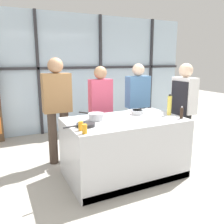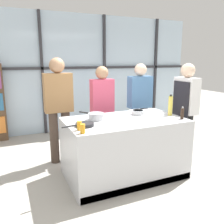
# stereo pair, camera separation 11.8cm
# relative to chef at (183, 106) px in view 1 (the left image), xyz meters

# --- Properties ---
(ground_plane) EXTENTS (18.00, 18.00, 0.00)m
(ground_plane) POSITION_rel_chef_xyz_m (-1.22, -0.11, -0.95)
(ground_plane) COLOR #ADA89E
(back_window_wall) EXTENTS (6.40, 0.10, 2.80)m
(back_window_wall) POSITION_rel_chef_xyz_m (-1.22, 2.59, 0.46)
(back_window_wall) COLOR silver
(back_window_wall) RESTS_ON ground_plane
(demo_island) EXTENTS (1.72, 1.02, 0.88)m
(demo_island) POSITION_rel_chef_xyz_m (-1.22, -0.12, -0.51)
(demo_island) COLOR silver
(demo_island) RESTS_ON ground_plane
(chef) EXTENTS (0.24, 0.45, 1.67)m
(chef) POSITION_rel_chef_xyz_m (0.00, 0.00, 0.00)
(chef) COLOR black
(chef) RESTS_ON ground_plane
(spectator_far_left) EXTENTS (0.46, 0.25, 1.77)m
(spectator_far_left) POSITION_rel_chef_xyz_m (-1.99, 0.77, 0.06)
(spectator_far_left) COLOR #47382D
(spectator_far_left) RESTS_ON ground_plane
(spectator_center_left) EXTENTS (0.41, 0.23, 1.62)m
(spectator_center_left) POSITION_rel_chef_xyz_m (-1.22, 0.77, -0.02)
(spectator_center_left) COLOR #232838
(spectator_center_left) RESTS_ON ground_plane
(spectator_center_right) EXTENTS (0.45, 0.23, 1.66)m
(spectator_center_right) POSITION_rel_chef_xyz_m (-0.44, 0.77, -0.01)
(spectator_center_right) COLOR black
(spectator_center_right) RESTS_ON ground_plane
(frying_pan) EXTENTS (0.44, 0.24, 0.04)m
(frying_pan) POSITION_rel_chef_xyz_m (-1.87, -0.24, -0.04)
(frying_pan) COLOR #232326
(frying_pan) RESTS_ON demo_island
(saucepan) EXTENTS (0.29, 0.37, 0.10)m
(saucepan) POSITION_rel_chef_xyz_m (-1.62, 0.01, -0.01)
(saucepan) COLOR silver
(saucepan) RESTS_ON demo_island
(white_plate) EXTENTS (0.28, 0.28, 0.01)m
(white_plate) POSITION_rel_chef_xyz_m (-0.80, 0.27, -0.06)
(white_plate) COLOR white
(white_plate) RESTS_ON demo_island
(mixing_bowl) EXTENTS (0.20, 0.20, 0.07)m
(mixing_bowl) POSITION_rel_chef_xyz_m (-0.89, 0.07, -0.03)
(mixing_bowl) COLOR silver
(mixing_bowl) RESTS_ON demo_island
(oil_bottle) EXTENTS (0.07, 0.07, 0.33)m
(oil_bottle) POSITION_rel_chef_xyz_m (-0.45, -0.18, 0.09)
(oil_bottle) COLOR #E0CC4C
(oil_bottle) RESTS_ON demo_island
(pepper_grinder) EXTENTS (0.05, 0.05, 0.19)m
(pepper_grinder) POSITION_rel_chef_xyz_m (-0.44, -0.45, 0.02)
(pepper_grinder) COLOR #332319
(pepper_grinder) RESTS_ON demo_island
(juice_glass_near) EXTENTS (0.06, 0.06, 0.11)m
(juice_glass_near) POSITION_rel_chef_xyz_m (-1.98, -0.53, -0.01)
(juice_glass_near) COLOR orange
(juice_glass_near) RESTS_ON demo_island
(juice_glass_far) EXTENTS (0.06, 0.06, 0.11)m
(juice_glass_far) POSITION_rel_chef_xyz_m (-1.98, -0.39, -0.01)
(juice_glass_far) COLOR orange
(juice_glass_far) RESTS_ON demo_island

